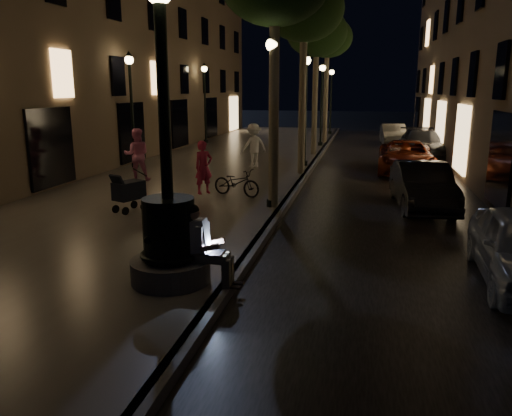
% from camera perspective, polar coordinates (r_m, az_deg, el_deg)
% --- Properties ---
extents(ground, '(120.00, 120.00, 0.00)m').
position_cam_1_polar(ground, '(21.20, 6.01, 3.90)').
color(ground, black).
rests_on(ground, ground).
extents(cobble_lane, '(6.00, 45.00, 0.02)m').
position_cam_1_polar(cobble_lane, '(21.10, 14.15, 3.55)').
color(cobble_lane, black).
rests_on(cobble_lane, ground).
extents(promenade, '(8.00, 45.00, 0.20)m').
position_cam_1_polar(promenade, '(21.97, -4.44, 4.54)').
color(promenade, '#655F59').
rests_on(promenade, ground).
extents(curb_strip, '(0.25, 45.00, 0.20)m').
position_cam_1_polar(curb_strip, '(21.18, 6.02, 4.17)').
color(curb_strip, '#59595B').
rests_on(curb_strip, ground).
extents(building_left, '(8.00, 36.00, 15.00)m').
position_cam_1_polar(building_left, '(28.00, -19.86, 20.96)').
color(building_left, brown).
rests_on(building_left, ground).
extents(fountain_lamppost, '(1.40, 1.40, 5.21)m').
position_cam_1_polar(fountain_lamppost, '(8.74, -9.93, -2.00)').
color(fountain_lamppost, '#59595B').
rests_on(fountain_lamppost, promenade).
extents(seated_man_laptop, '(1.05, 0.35, 1.41)m').
position_cam_1_polar(seated_man_laptop, '(8.61, -6.05, -4.00)').
color(seated_man_laptop, gray).
rests_on(seated_man_laptop, promenade).
extents(tree_second, '(3.00, 3.00, 7.40)m').
position_cam_1_polar(tree_second, '(20.13, 5.54, 21.51)').
color(tree_second, '#6B604C').
rests_on(tree_second, promenade).
extents(tree_third, '(3.00, 3.00, 7.20)m').
position_cam_1_polar(tree_third, '(26.04, 6.95, 19.21)').
color(tree_third, '#6B604C').
rests_on(tree_third, promenade).
extents(tree_far, '(3.00, 3.00, 7.50)m').
position_cam_1_polar(tree_far, '(32.01, 8.19, 18.63)').
color(tree_far, '#6B604C').
rests_on(tree_far, promenade).
extents(lamp_curb_a, '(0.36, 0.36, 4.81)m').
position_cam_1_polar(lamp_curb_a, '(14.02, 1.86, 12.36)').
color(lamp_curb_a, black).
rests_on(lamp_curb_a, promenade).
extents(lamp_curb_b, '(0.36, 0.36, 4.81)m').
position_cam_1_polar(lamp_curb_b, '(21.93, 5.72, 12.73)').
color(lamp_curb_b, black).
rests_on(lamp_curb_b, promenade).
extents(lamp_curb_c, '(0.36, 0.36, 4.81)m').
position_cam_1_polar(lamp_curb_c, '(29.89, 7.53, 12.88)').
color(lamp_curb_c, black).
rests_on(lamp_curb_c, promenade).
extents(lamp_curb_d, '(0.36, 0.36, 4.81)m').
position_cam_1_polar(lamp_curb_d, '(37.87, 8.58, 12.96)').
color(lamp_curb_d, black).
rests_on(lamp_curb_d, promenade).
extents(lamp_left_b, '(0.36, 0.36, 4.81)m').
position_cam_1_polar(lamp_left_b, '(22.00, -14.09, 12.40)').
color(lamp_left_b, black).
rests_on(lamp_left_b, promenade).
extents(lamp_left_c, '(0.36, 0.36, 4.81)m').
position_cam_1_polar(lamp_left_c, '(31.30, -5.87, 12.95)').
color(lamp_left_c, black).
rests_on(lamp_left_c, promenade).
extents(stroller, '(0.77, 1.16, 1.19)m').
position_cam_1_polar(stroller, '(14.08, -14.37, 1.94)').
color(stroller, black).
rests_on(stroller, promenade).
extents(car_second, '(1.77, 4.25, 1.37)m').
position_cam_1_polar(car_second, '(15.69, 18.50, 2.41)').
color(car_second, black).
rests_on(car_second, ground).
extents(car_third, '(2.40, 4.95, 1.36)m').
position_cam_1_polar(car_third, '(22.20, 16.75, 5.61)').
color(car_third, maroon).
rests_on(car_third, ground).
extents(car_rear, '(2.19, 5.14, 1.48)m').
position_cam_1_polar(car_rear, '(26.94, 18.42, 6.93)').
color(car_rear, '#303136').
rests_on(car_rear, ground).
extents(car_fifth, '(1.59, 4.07, 1.32)m').
position_cam_1_polar(car_fifth, '(32.99, 15.38, 8.09)').
color(car_fifth, gray).
rests_on(car_fifth, ground).
extents(pedestrian_red, '(0.72, 0.73, 1.70)m').
position_cam_1_polar(pedestrian_red, '(16.10, -6.00, 4.64)').
color(pedestrian_red, '#BD2548').
rests_on(pedestrian_red, promenade).
extents(pedestrian_pink, '(1.14, 1.03, 1.91)m').
position_cam_1_polar(pedestrian_pink, '(18.80, -13.46, 5.95)').
color(pedestrian_pink, pink).
rests_on(pedestrian_pink, promenade).
extents(pedestrian_white, '(1.38, 1.29, 1.87)m').
position_cam_1_polar(pedestrian_white, '(21.50, -0.28, 7.17)').
color(pedestrian_white, white).
rests_on(pedestrian_white, promenade).
extents(bicycle, '(1.74, 1.05, 0.86)m').
position_cam_1_polar(bicycle, '(15.71, -2.23, 2.93)').
color(bicycle, black).
rests_on(bicycle, promenade).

